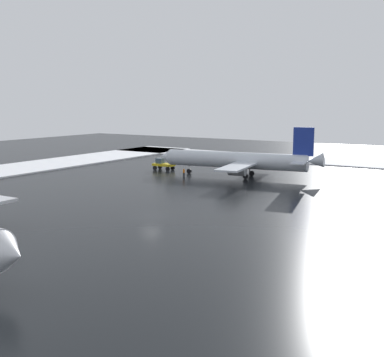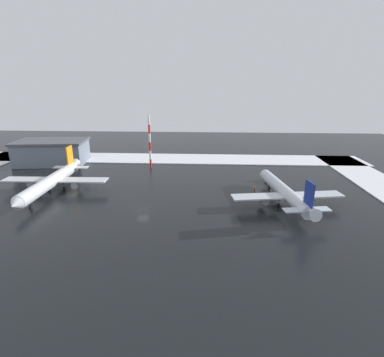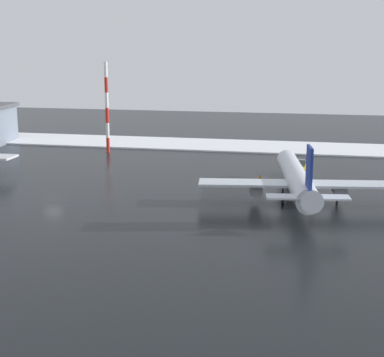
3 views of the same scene
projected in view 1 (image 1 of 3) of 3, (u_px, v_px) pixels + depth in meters
The scene contains 6 objects.
ground_plane at pixel (151, 215), 61.23m from camera, with size 240.00×240.00×0.00m, color black.
snow_bank_left at pixel (316, 161), 117.31m from camera, with size 14.00×116.00×0.29m, color white.
airplane_distant_tail at pixel (239, 160), 92.28m from camera, with size 27.47×32.94×9.79m.
pushback_tug at pixel (163, 164), 102.07m from camera, with size 2.46×4.69×2.50m.
ground_crew_mid_apron at pixel (250, 168), 97.59m from camera, with size 0.36×0.36×1.71m.
ground_crew_by_nose_gear at pixel (184, 172), 92.27m from camera, with size 0.36×0.36×1.71m.
Camera 1 is at (47.87, 36.14, 14.21)m, focal length 45.00 mm.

